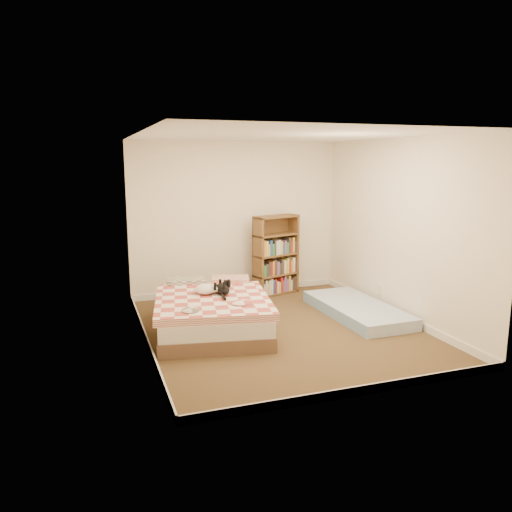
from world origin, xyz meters
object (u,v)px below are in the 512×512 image
object	(u,v)px
floor_mattress	(357,310)
black_cat	(222,288)
bookshelf	(275,264)
white_dog	(206,289)
bed	(211,311)

from	to	relation	value
floor_mattress	black_cat	world-z (taller)	black_cat
bookshelf	black_cat	xyz separation A→B (m)	(-1.30, -1.38, 0.03)
floor_mattress	white_dog	world-z (taller)	white_dog
black_cat	white_dog	size ratio (longest dim) A/B	2.02
white_dog	bed	bearing A→B (deg)	-32.77
floor_mattress	black_cat	distance (m)	2.03
bed	black_cat	size ratio (longest dim) A/B	3.34
bookshelf	black_cat	bearing A→B (deg)	-151.09
floor_mattress	white_dog	xyz separation A→B (m)	(-2.18, 0.15, 0.45)
bed	floor_mattress	bearing A→B (deg)	6.79
black_cat	white_dog	distance (m)	0.21
black_cat	white_dog	xyz separation A→B (m)	(-0.21, 0.02, 0.00)
bed	floor_mattress	world-z (taller)	bed
black_cat	floor_mattress	bearing A→B (deg)	28.20
bed	black_cat	xyz separation A→B (m)	(0.15, 0.00, 0.30)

